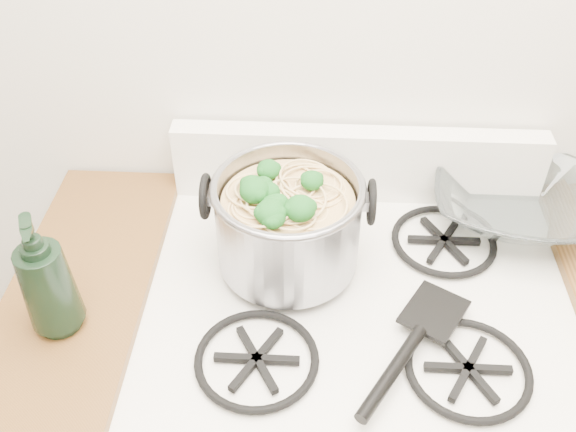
{
  "coord_description": "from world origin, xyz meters",
  "views": [
    {
      "loc": [
        -0.09,
        0.49,
        1.77
      ],
      "look_at": [
        -0.13,
        1.34,
        1.03
      ],
      "focal_mm": 40.0,
      "sensor_mm": 36.0,
      "label": 1
    }
  ],
  "objects": [
    {
      "name": "glass_bowl",
      "position": [
        0.3,
        1.49,
        0.94
      ],
      "size": [
        0.15,
        0.15,
        0.03
      ],
      "primitive_type": "imported",
      "rotation": [
        0.0,
        0.0,
        -0.24
      ],
      "color": "white",
      "rests_on": "gas_range"
    },
    {
      "name": "bottle",
      "position": [
        -0.51,
        1.16,
        1.04
      ],
      "size": [
        0.12,
        0.12,
        0.23
      ],
      "primitive_type": "imported",
      "rotation": [
        0.0,
        0.0,
        0.4
      ],
      "color": "black",
      "rests_on": "counter_left"
    },
    {
      "name": "stock_pot",
      "position": [
        -0.13,
        1.34,
        1.01
      ],
      "size": [
        0.3,
        0.27,
        0.18
      ],
      "color": "gray",
      "rests_on": "gas_range"
    },
    {
      "name": "counter_left",
      "position": [
        -0.51,
        1.26,
        0.46
      ],
      "size": [
        0.25,
        0.65,
        0.92
      ],
      "color": "silver",
      "rests_on": "ground"
    },
    {
      "name": "spatula",
      "position": [
        0.13,
        1.22,
        0.94
      ],
      "size": [
        0.41,
        0.42,
        0.02
      ],
      "primitive_type": null,
      "rotation": [
        0.0,
        0.0,
        -0.55
      ],
      "color": "black",
      "rests_on": "gas_range"
    }
  ]
}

